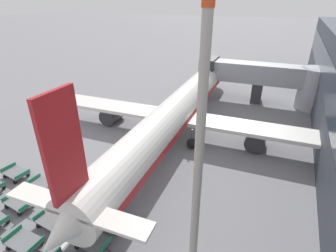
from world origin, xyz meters
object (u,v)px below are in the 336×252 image
(airplane, at_px, (180,109))
(baggage_dolly_row_mid_b_col_d, at_px, (113,220))
(baggage_dolly_row_near_col_c, at_px, (24,242))
(baggage_dolly_row_mid_b_col_c, at_px, (76,201))
(baggage_dolly_row_mid_a_col_c, at_px, (53,221))
(baggage_dolly_row_mid_a_col_b, at_px, (20,203))
(apron_light_mast, at_px, (203,89))
(baggage_dolly_row_mid_b_col_a, at_px, (16,173))
(baggage_dolly_row_mid_a_col_d, at_px, (92,241))
(baggage_dolly_row_mid_b_col_b, at_px, (43,185))

(airplane, relative_size, baggage_dolly_row_mid_b_col_d, 14.49)
(baggage_dolly_row_near_col_c, height_order, baggage_dolly_row_mid_b_col_c, same)
(baggage_dolly_row_near_col_c, xyz_separation_m, baggage_dolly_row_mid_b_col_c, (0.34, 4.80, 0.00))
(baggage_dolly_row_mid_a_col_c, bearing_deg, airplane, 82.12)
(baggage_dolly_row_mid_a_col_b, height_order, apron_light_mast, apron_light_mast)
(baggage_dolly_row_mid_a_col_b, relative_size, baggage_dolly_row_mid_b_col_a, 1.00)
(baggage_dolly_row_mid_a_col_d, height_order, baggage_dolly_row_mid_b_col_b, same)
(baggage_dolly_row_near_col_c, xyz_separation_m, baggage_dolly_row_mid_a_col_d, (4.30, 2.06, 0.00))
(baggage_dolly_row_mid_a_col_c, relative_size, baggage_dolly_row_mid_b_col_b, 1.01)
(baggage_dolly_row_mid_b_col_d, bearing_deg, baggage_dolly_row_mid_a_col_b, -168.20)
(baggage_dolly_row_near_col_c, xyz_separation_m, baggage_dolly_row_mid_b_col_b, (-3.90, 5.09, 0.00))
(baggage_dolly_row_mid_a_col_c, relative_size, baggage_dolly_row_mid_b_col_c, 0.99)
(baggage_dolly_row_mid_b_col_c, bearing_deg, baggage_dolly_row_mid_a_col_b, -152.27)
(baggage_dolly_row_near_col_c, relative_size, baggage_dolly_row_mid_b_col_b, 1.00)
(baggage_dolly_row_mid_b_col_c, bearing_deg, baggage_dolly_row_mid_b_col_d, -6.24)
(baggage_dolly_row_mid_b_col_a, relative_size, apron_light_mast, 0.16)
(baggage_dolly_row_mid_a_col_d, bearing_deg, baggage_dolly_row_mid_b_col_c, 145.35)
(baggage_dolly_row_mid_a_col_d, distance_m, baggage_dolly_row_mid_b_col_b, 8.74)
(baggage_dolly_row_near_col_c, height_order, baggage_dolly_row_mid_b_col_a, same)
(baggage_dolly_row_mid_b_col_a, xyz_separation_m, baggage_dolly_row_mid_b_col_b, (3.90, -0.23, 0.00))
(baggage_dolly_row_mid_a_col_c, height_order, baggage_dolly_row_mid_a_col_d, same)
(baggage_dolly_row_mid_b_col_b, bearing_deg, baggage_dolly_row_mid_b_col_c, -3.92)
(baggage_dolly_row_mid_b_col_d, distance_m, apron_light_mast, 14.08)
(baggage_dolly_row_mid_a_col_c, height_order, baggage_dolly_row_mid_b_col_b, same)
(airplane, relative_size, baggage_dolly_row_mid_b_col_c, 14.48)
(baggage_dolly_row_mid_a_col_c, xyz_separation_m, baggage_dolly_row_mid_a_col_d, (4.01, -0.22, 0.00))
(baggage_dolly_row_mid_b_col_d, bearing_deg, baggage_dolly_row_mid_b_col_c, 173.76)
(baggage_dolly_row_mid_a_col_b, bearing_deg, airplane, 70.17)
(baggage_dolly_row_mid_a_col_c, bearing_deg, baggage_dolly_row_mid_b_col_c, 89.05)
(baggage_dolly_row_mid_b_col_a, bearing_deg, apron_light_mast, -7.93)
(baggage_dolly_row_mid_a_col_b, distance_m, baggage_dolly_row_mid_a_col_c, 4.12)
(baggage_dolly_row_near_col_c, distance_m, baggage_dolly_row_mid_a_col_c, 2.29)
(baggage_dolly_row_mid_b_col_a, distance_m, apron_light_mast, 22.95)
(baggage_dolly_row_mid_a_col_b, height_order, baggage_dolly_row_mid_b_col_c, same)
(baggage_dolly_row_mid_b_col_a, height_order, baggage_dolly_row_mid_b_col_d, same)
(baggage_dolly_row_near_col_c, relative_size, baggage_dolly_row_mid_b_col_a, 0.98)
(baggage_dolly_row_mid_a_col_c, distance_m, baggage_dolly_row_mid_b_col_c, 2.52)
(baggage_dolly_row_mid_a_col_c, height_order, baggage_dolly_row_mid_b_col_d, same)
(baggage_dolly_row_mid_a_col_b, xyz_separation_m, baggage_dolly_row_mid_b_col_c, (4.15, 2.18, 0.00))
(baggage_dolly_row_near_col_c, xyz_separation_m, baggage_dolly_row_mid_b_col_a, (-7.80, 5.32, 0.00))
(airplane, distance_m, baggage_dolly_row_mid_a_col_c, 19.41)
(apron_light_mast, bearing_deg, baggage_dolly_row_near_col_c, -167.17)
(baggage_dolly_row_mid_a_col_b, xyz_separation_m, baggage_dolly_row_mid_a_col_d, (8.11, -0.56, 0.00))
(airplane, relative_size, baggage_dolly_row_mid_a_col_b, 14.55)
(baggage_dolly_row_near_col_c, xyz_separation_m, baggage_dolly_row_mid_a_col_b, (-3.81, 2.62, 0.00))
(airplane, bearing_deg, baggage_dolly_row_mid_b_col_b, -112.82)
(baggage_dolly_row_mid_a_col_b, distance_m, baggage_dolly_row_mid_b_col_a, 4.82)
(baggage_dolly_row_near_col_c, height_order, baggage_dolly_row_mid_b_col_b, same)
(baggage_dolly_row_near_col_c, distance_m, baggage_dolly_row_mid_b_col_a, 9.44)
(baggage_dolly_row_mid_b_col_d, bearing_deg, baggage_dolly_row_near_col_c, -135.74)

